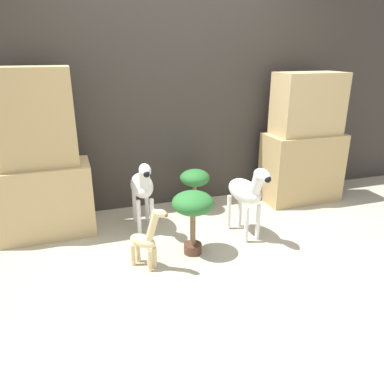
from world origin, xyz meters
name	(u,v)px	position (x,y,z in m)	size (l,w,h in m)	color
ground_plane	(224,263)	(0.00, 0.00, 0.00)	(14.00, 14.00, 0.00)	#B2A88E
wall_back	(174,103)	(0.00, 1.44, 1.10)	(6.40, 0.08, 2.20)	#38332D
rock_pillar_left	(40,165)	(-1.37, 1.02, 0.67)	(0.85, 0.45, 1.50)	tan
rock_pillar_right	(304,144)	(1.37, 1.02, 0.65)	(0.85, 0.45, 1.41)	tan
zebra_right	(247,192)	(0.37, 0.38, 0.44)	(0.26, 0.58, 0.71)	white
zebra_left	(142,186)	(-0.49, 0.83, 0.44)	(0.22, 0.57, 0.71)	white
giraffe_figurine	(146,240)	(-0.61, 0.13, 0.25)	(0.29, 0.33, 0.54)	beige
potted_palm_front	(195,181)	(0.12, 1.10, 0.33)	(0.31, 0.31, 0.45)	#513323
potted_palm_back	(193,207)	(-0.19, 0.24, 0.42)	(0.34, 0.34, 0.56)	#513323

